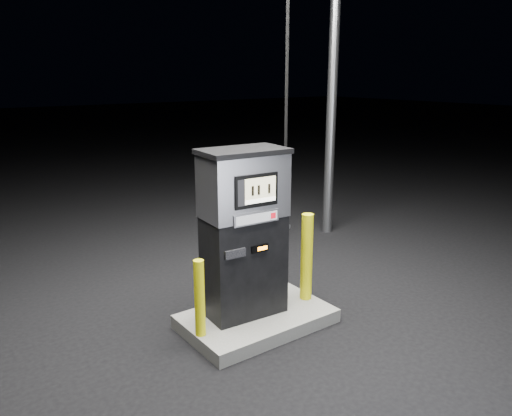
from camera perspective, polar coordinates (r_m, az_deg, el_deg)
ground at (r=5.69m, az=0.07°, el=-13.19°), size 80.00×80.00×0.00m
pump_island at (r=5.65m, az=0.07°, el=-12.53°), size 1.60×1.00×0.15m
fuel_dispenser at (r=5.28m, az=-1.38°, el=-2.71°), size 1.01×0.60×3.76m
bollard_left at (r=5.04m, az=-6.47°, el=-10.20°), size 0.11×0.11×0.80m
bollard_right at (r=5.78m, az=5.80°, el=-5.59°), size 0.16×0.16×1.02m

